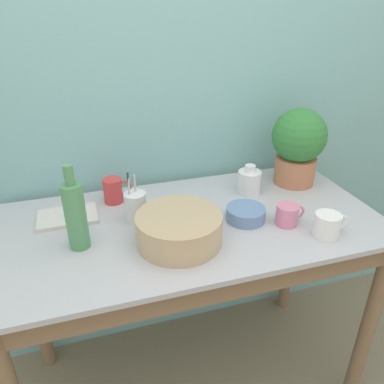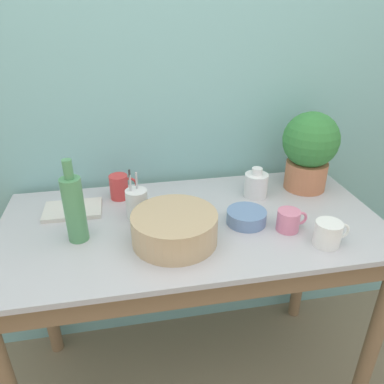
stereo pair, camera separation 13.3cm
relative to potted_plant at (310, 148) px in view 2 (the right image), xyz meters
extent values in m
cube|color=#7AB2B2|center=(-0.53, 0.22, 0.14)|extent=(6.00, 0.05, 2.40)
cylinder|color=#846647|center=(0.12, -0.48, -0.63)|extent=(0.06, 0.06, 0.86)
cylinder|color=#846647|center=(-1.18, 0.12, -0.63)|extent=(0.06, 0.06, 0.86)
cylinder|color=#846647|center=(0.12, 0.12, -0.63)|extent=(0.06, 0.06, 0.86)
cube|color=#846647|center=(-0.53, -0.48, -0.25)|extent=(1.30, 0.02, 0.10)
cube|color=#B2B2B7|center=(-0.53, -0.18, -0.19)|extent=(1.40, 0.70, 0.02)
cylinder|color=#B7704C|center=(0.00, 0.00, -0.12)|extent=(0.17, 0.17, 0.12)
sphere|color=#337A38|center=(0.00, 0.00, 0.04)|extent=(0.23, 0.23, 0.23)
cylinder|color=tan|center=(-0.61, -0.30, -0.13)|extent=(0.29, 0.29, 0.10)
cylinder|color=#4C8C59|center=(-0.93, -0.22, -0.07)|extent=(0.07, 0.07, 0.23)
cylinder|color=#4C8C59|center=(-0.93, -0.22, 0.08)|extent=(0.03, 0.03, 0.06)
cylinder|color=white|center=(-0.23, -0.03, -0.13)|extent=(0.10, 0.10, 0.10)
cylinder|color=white|center=(-0.23, -0.03, -0.07)|extent=(0.04, 0.04, 0.03)
cylinder|color=pink|center=(-0.21, -0.30, -0.14)|extent=(0.08, 0.08, 0.08)
torus|color=pink|center=(-0.16, -0.30, -0.14)|extent=(0.05, 0.01, 0.05)
cylinder|color=#C63838|center=(-0.79, 0.05, -0.13)|extent=(0.07, 0.07, 0.10)
torus|color=#C63838|center=(-0.75, 0.05, -0.13)|extent=(0.07, 0.01, 0.07)
cylinder|color=white|center=(-0.12, -0.41, -0.14)|extent=(0.09, 0.09, 0.08)
torus|color=white|center=(-0.07, -0.41, -0.14)|extent=(0.06, 0.01, 0.06)
cylinder|color=#6684B2|center=(-0.34, -0.23, -0.16)|extent=(0.14, 0.14, 0.05)
cylinder|color=silver|center=(-0.73, -0.11, -0.13)|extent=(0.08, 0.08, 0.11)
cylinder|color=#B7B7BC|center=(-0.72, -0.10, -0.09)|extent=(0.01, 0.01, 0.18)
cylinder|color=#333333|center=(-0.74, -0.12, -0.09)|extent=(0.01, 0.03, 0.19)
cylinder|color=#B7B7BC|center=(-0.74, -0.12, -0.09)|extent=(0.01, 0.03, 0.17)
cube|color=beige|center=(-0.97, -0.03, -0.17)|extent=(0.22, 0.15, 0.02)
camera|label=1|loc=(-0.88, -1.31, 0.55)|focal=35.00mm
camera|label=2|loc=(-0.75, -1.34, 0.55)|focal=35.00mm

